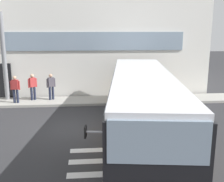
% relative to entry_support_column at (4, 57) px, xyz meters
% --- Properties ---
extents(ground_plane, '(80.00, 90.00, 0.02)m').
position_rel_entry_support_column_xyz_m(ground_plane, '(4.72, -5.40, -2.89)').
color(ground_plane, '#2B2B2D').
rests_on(ground_plane, ground).
extents(bay_paint_stripes, '(4.40, 3.96, 0.01)m').
position_rel_entry_support_column_xyz_m(bay_paint_stripes, '(6.72, -9.60, -2.88)').
color(bay_paint_stripes, silver).
rests_on(bay_paint_stripes, ground).
extents(terminal_building, '(19.63, 13.80, 8.33)m').
position_rel_entry_support_column_xyz_m(terminal_building, '(4.04, 6.15, 1.27)').
color(terminal_building, silver).
rests_on(terminal_building, ground).
extents(boarding_curb, '(21.83, 2.00, 0.15)m').
position_rel_entry_support_column_xyz_m(boarding_curb, '(4.72, -0.60, -2.80)').
color(boarding_curb, '#9E9B93').
rests_on(boarding_curb, ground).
extents(entry_support_column, '(0.28, 0.28, 5.46)m').
position_rel_entry_support_column_xyz_m(entry_support_column, '(0.00, 0.00, 0.00)').
color(entry_support_column, slate).
rests_on(entry_support_column, boarding_curb).
extents(bus_main_foreground, '(4.48, 12.24, 2.70)m').
position_rel_entry_support_column_xyz_m(bus_main_foreground, '(7.58, -6.19, -1.54)').
color(bus_main_foreground, black).
rests_on(bus_main_foreground, ground).
extents(passenger_near_column, '(0.59, 0.25, 1.68)m').
position_rel_entry_support_column_xyz_m(passenger_near_column, '(0.80, -0.98, -1.80)').
color(passenger_near_column, '#1E2338').
rests_on(passenger_near_column, boarding_curb).
extents(passenger_by_doorway, '(0.52, 0.50, 1.68)m').
position_rel_entry_support_column_xyz_m(passenger_by_doorway, '(1.70, -0.32, -1.77)').
color(passenger_by_doorway, '#1E2338').
rests_on(passenger_by_doorway, boarding_curb).
extents(passenger_at_curb_edge, '(0.53, 0.38, 1.68)m').
position_rel_entry_support_column_xyz_m(passenger_at_curb_edge, '(2.87, -0.36, -1.80)').
color(passenger_at_curb_edge, '#1E2338').
rests_on(passenger_at_curb_edge, boarding_curb).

